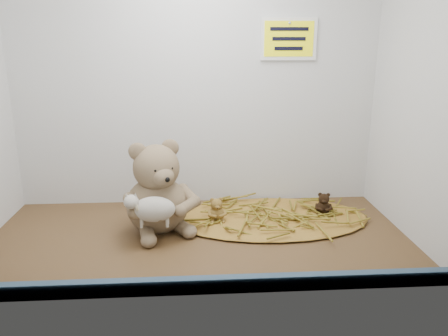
{
  "coord_description": "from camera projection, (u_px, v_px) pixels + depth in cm",
  "views": [
    {
      "loc": [
        -0.43,
        -115.48,
        54.46
      ],
      "look_at": [
        7.28,
        1.76,
        20.08
      ],
      "focal_mm": 35.0,
      "sensor_mm": 36.0,
      "label": 1
    }
  ],
  "objects": [
    {
      "name": "alcove_shell",
      "position": [
        196.0,
        76.0,
        1.22
      ],
      "size": [
        120.4,
        60.2,
        90.4
      ],
      "color": "#422C17",
      "rests_on": "ground"
    },
    {
      "name": "straw_bed",
      "position": [
        271.0,
        218.0,
        1.38
      ],
      "size": [
        61.62,
        35.78,
        1.19
      ],
      "primitive_type": "ellipsoid",
      "color": "brown",
      "rests_on": "shelf_floor"
    },
    {
      "name": "wall_sign",
      "position": [
        289.0,
        39.0,
        1.41
      ],
      "size": [
        16.0,
        1.2,
        11.0
      ],
      "primitive_type": "cube",
      "color": "#FFFA0D",
      "rests_on": "back_wall"
    },
    {
      "name": "toy_lamb",
      "position": [
        154.0,
        209.0,
        1.19
      ],
      "size": [
        15.12,
        9.22,
        9.77
      ],
      "primitive_type": null,
      "color": "beige",
      "rests_on": "main_teddy"
    },
    {
      "name": "front_rail",
      "position": [
        201.0,
        285.0,
        0.98
      ],
      "size": [
        119.28,
        2.2,
        3.6
      ],
      "primitive_type": "cube",
      "color": "#365568",
      "rests_on": "shelf_floor"
    },
    {
      "name": "mini_teddy_tan",
      "position": [
        216.0,
        208.0,
        1.34
      ],
      "size": [
        6.61,
        6.9,
        7.39
      ],
      "primitive_type": null,
      "rotation": [
        0.0,
        0.0,
        0.11
      ],
      "color": "olive",
      "rests_on": "straw_bed"
    },
    {
      "name": "main_teddy",
      "position": [
        156.0,
        187.0,
        1.27
      ],
      "size": [
        29.55,
        30.15,
        27.15
      ],
      "primitive_type": null,
      "rotation": [
        0.0,
        0.0,
        0.43
      ],
      "color": "#8D7B57",
      "rests_on": "shelf_floor"
    },
    {
      "name": "mini_teddy_brown",
      "position": [
        324.0,
        202.0,
        1.4
      ],
      "size": [
        6.76,
        7.0,
        7.02
      ],
      "primitive_type": null,
      "rotation": [
        0.0,
        0.0,
        -0.21
      ],
      "color": "black",
      "rests_on": "straw_bed"
    }
  ]
}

